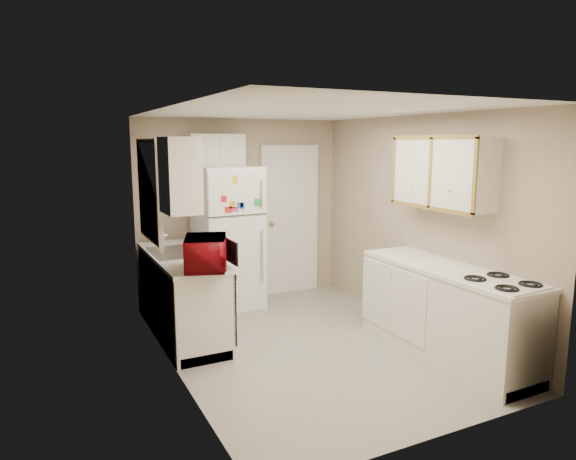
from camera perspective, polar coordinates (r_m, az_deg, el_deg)
name	(u,v)px	position (r m, az deg, el deg)	size (l,w,h in m)	color
floor	(309,345)	(5.51, 2.35, -12.67)	(3.80, 3.80, 0.00)	#A9A699
ceiling	(311,111)	(5.10, 2.55, 13.08)	(3.80, 3.80, 0.00)	white
wall_left	(172,245)	(4.68, -12.78, -1.62)	(3.80, 3.80, 0.00)	tan
wall_right	(419,223)	(5.97, 14.33, 0.75)	(3.80, 3.80, 0.00)	tan
wall_back	(242,210)	(6.88, -5.16, 2.19)	(2.80, 2.80, 0.00)	tan
wall_front	(444,277)	(3.66, 16.90, -4.97)	(2.80, 2.80, 0.00)	tan
left_counter	(182,295)	(5.78, -11.71, -7.07)	(0.60, 1.80, 0.90)	silver
dishwasher	(225,303)	(5.30, -6.99, -8.05)	(0.03, 0.58, 0.72)	black
sink	(177,256)	(5.82, -12.22, -2.80)	(0.54, 0.74, 0.16)	gray
microwave	(206,254)	(4.96, -9.08, -2.64)	(0.31, 0.56, 0.38)	maroon
soap_bottle	(160,235)	(6.34, -14.00, -0.55)	(0.10, 0.10, 0.22)	white
window_blinds	(150,190)	(5.65, -15.06, 4.32)	(0.10, 0.98, 1.08)	silver
upper_cabinet_left	(180,175)	(4.85, -11.94, 5.96)	(0.30, 0.45, 0.70)	silver
refrigerator	(228,239)	(6.46, -6.73, -0.99)	(0.75, 0.72, 1.81)	white
cabinet_over_fridge	(215,150)	(6.55, -8.09, 8.77)	(0.70, 0.30, 0.40)	silver
interior_door	(290,221)	(7.15, 0.22, 1.06)	(0.86, 0.06, 2.08)	white
right_counter	(446,311)	(5.37, 17.11, -8.63)	(0.60, 2.00, 0.90)	silver
stove	(498,340)	(4.96, 22.29, -11.26)	(0.52, 0.64, 0.77)	white
upper_cabinet_right	(443,172)	(5.43, 16.82, 6.15)	(0.30, 1.20, 0.70)	silver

